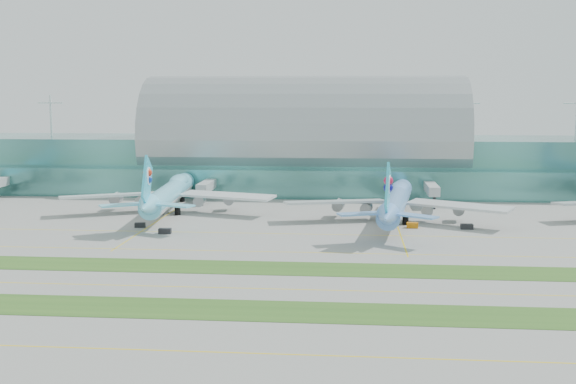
# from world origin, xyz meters

# --- Properties ---
(ground) EXTENTS (700.00, 700.00, 0.00)m
(ground) POSITION_xyz_m (0.00, 0.00, 0.00)
(ground) COLOR gray
(ground) RESTS_ON ground
(terminal) EXTENTS (340.00, 69.10, 36.00)m
(terminal) POSITION_xyz_m (0.01, 128.79, 14.23)
(terminal) COLOR #3D7A75
(terminal) RESTS_ON ground
(grass_strip_near) EXTENTS (420.00, 12.00, 0.08)m
(grass_strip_near) POSITION_xyz_m (0.00, -28.00, 0.04)
(grass_strip_near) COLOR #2D591E
(grass_strip_near) RESTS_ON ground
(grass_strip_far) EXTENTS (420.00, 12.00, 0.08)m
(grass_strip_far) POSITION_xyz_m (0.00, 2.00, 0.04)
(grass_strip_far) COLOR #2D591E
(grass_strip_far) RESTS_ON ground
(taxiline_a) EXTENTS (420.00, 0.35, 0.01)m
(taxiline_a) POSITION_xyz_m (0.00, -48.00, 0.01)
(taxiline_a) COLOR yellow
(taxiline_a) RESTS_ON ground
(taxiline_b) EXTENTS (420.00, 0.35, 0.01)m
(taxiline_b) POSITION_xyz_m (0.00, -14.00, 0.01)
(taxiline_b) COLOR yellow
(taxiline_b) RESTS_ON ground
(taxiline_c) EXTENTS (420.00, 0.35, 0.01)m
(taxiline_c) POSITION_xyz_m (0.00, 18.00, 0.01)
(taxiline_c) COLOR yellow
(taxiline_c) RESTS_ON ground
(taxiline_d) EXTENTS (420.00, 0.35, 0.01)m
(taxiline_d) POSITION_xyz_m (0.00, 40.00, 0.01)
(taxiline_d) COLOR yellow
(taxiline_d) RESTS_ON ground
(airliner_b) EXTENTS (65.93, 75.05, 20.65)m
(airliner_b) POSITION_xyz_m (-37.88, 70.90, 6.37)
(airliner_b) COLOR #71D9FA
(airliner_b) RESTS_ON ground
(airliner_c) EXTENTS (63.92, 73.07, 20.12)m
(airliner_c) POSITION_xyz_m (30.58, 60.90, 6.21)
(airliner_c) COLOR #6BA2EC
(airliner_c) RESTS_ON ground
(gse_c) EXTENTS (3.37, 2.06, 1.40)m
(gse_c) POSITION_xyz_m (-30.79, 37.32, 0.70)
(gse_c) COLOR black
(gse_c) RESTS_ON ground
(gse_d) EXTENTS (3.04, 2.01, 1.31)m
(gse_d) POSITION_xyz_m (-39.89, 45.53, 0.65)
(gse_d) COLOR black
(gse_d) RESTS_ON ground
(gse_e) EXTENTS (3.30, 2.08, 1.47)m
(gse_e) POSITION_xyz_m (34.44, 51.37, 0.74)
(gse_e) COLOR #C56C0B
(gse_e) RESTS_ON ground
(gse_f) EXTENTS (3.34, 1.96, 1.40)m
(gse_f) POSITION_xyz_m (48.94, 50.76, 0.70)
(gse_f) COLOR black
(gse_f) RESTS_ON ground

